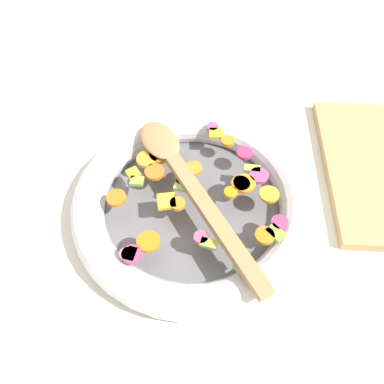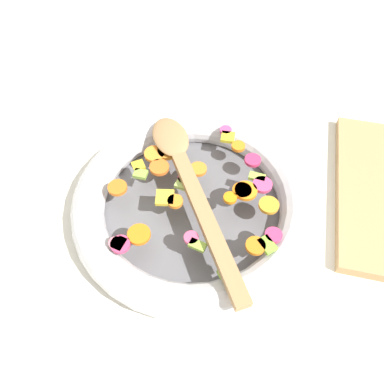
# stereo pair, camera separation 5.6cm
# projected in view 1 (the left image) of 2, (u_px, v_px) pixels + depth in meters

# --- Properties ---
(ground_plane) EXTENTS (4.00, 4.00, 0.00)m
(ground_plane) POSITION_uv_depth(u_px,v_px,m) (192.00, 210.00, 0.60)
(ground_plane) COLOR silver
(skillet) EXTENTS (0.37, 0.37, 0.05)m
(skillet) POSITION_uv_depth(u_px,v_px,m) (192.00, 203.00, 0.58)
(skillet) COLOR slate
(skillet) RESTS_ON ground_plane
(chopped_vegetables) EXTENTS (0.28, 0.27, 0.01)m
(chopped_vegetables) POSITION_uv_depth(u_px,v_px,m) (196.00, 186.00, 0.56)
(chopped_vegetables) COLOR orange
(chopped_vegetables) RESTS_ON skillet
(wooden_spoon) EXTENTS (0.31, 0.22, 0.01)m
(wooden_spoon) POSITION_uv_depth(u_px,v_px,m) (186.00, 178.00, 0.56)
(wooden_spoon) COLOR #A87F51
(wooden_spoon) RESTS_ON chopped_vegetables
(cutting_board) EXTENTS (0.31, 0.14, 0.02)m
(cutting_board) POSITION_uv_depth(u_px,v_px,m) (368.00, 168.00, 0.64)
(cutting_board) COLOR tan
(cutting_board) RESTS_ON ground_plane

